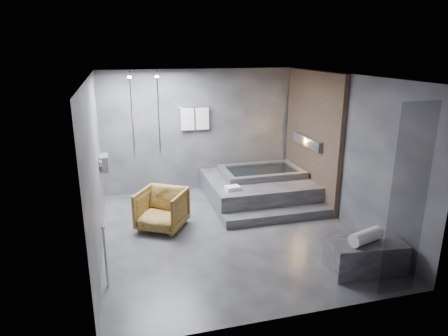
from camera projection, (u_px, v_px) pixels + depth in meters
name	position (u px, v px, depth m)	size (l,w,h in m)	color
room	(248.00, 136.00, 7.15)	(5.00, 5.04, 2.82)	#2C2C2E
tub_deck	(258.00, 188.00, 8.85)	(2.20, 2.00, 0.50)	#313133
tub_step	(278.00, 216.00, 7.81)	(2.20, 0.36, 0.18)	#313133
concrete_bench	(365.00, 256.00, 6.00)	(1.09, 0.60, 0.49)	#2D2D30
driftwood_chair	(162.00, 209.00, 7.39)	(0.81, 0.83, 0.75)	#4D3513
rolled_towel	(366.00, 237.00, 5.86)	(0.20, 0.20, 0.55)	white
deck_towel	(233.00, 188.00, 8.03)	(0.29, 0.21, 0.08)	white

